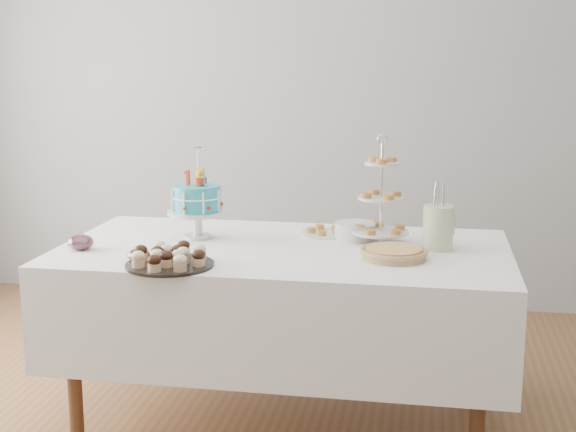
% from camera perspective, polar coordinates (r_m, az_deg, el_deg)
% --- Properties ---
extents(walls, '(5.04, 4.04, 2.70)m').
position_cam_1_polar(walls, '(3.07, -1.33, 7.05)').
color(walls, '#929497').
rests_on(walls, floor).
extents(table, '(1.92, 1.02, 0.77)m').
position_cam_1_polar(table, '(3.51, -0.29, -5.82)').
color(table, white).
rests_on(table, floor).
extents(birthday_cake, '(0.27, 0.27, 0.41)m').
position_cam_1_polar(birthday_cake, '(3.61, -6.46, 0.16)').
color(birthday_cake, silver).
rests_on(birthday_cake, table).
extents(cupcake_tray, '(0.35, 0.35, 0.08)m').
position_cam_1_polar(cupcake_tray, '(3.17, -8.42, -2.87)').
color(cupcake_tray, black).
rests_on(cupcake_tray, table).
extents(pie, '(0.28, 0.28, 0.04)m').
position_cam_1_polar(pie, '(3.28, 7.53, -2.60)').
color(pie, tan).
rests_on(pie, table).
extents(tiered_stand, '(0.25, 0.25, 0.48)m').
position_cam_1_polar(tiered_stand, '(3.49, 6.65, 1.24)').
color(tiered_stand, silver).
rests_on(tiered_stand, table).
extents(plate_stack, '(0.19, 0.19, 0.07)m').
position_cam_1_polar(plate_stack, '(3.61, 4.81, -1.05)').
color(plate_stack, silver).
rests_on(plate_stack, table).
extents(pastry_plate, '(0.22, 0.22, 0.03)m').
position_cam_1_polar(pastry_plate, '(3.68, 2.67, -1.11)').
color(pastry_plate, silver).
rests_on(pastry_plate, table).
extents(jam_bowl_a, '(0.09, 0.09, 0.06)m').
position_cam_1_polar(jam_bowl_a, '(3.26, -10.55, -2.77)').
color(jam_bowl_a, silver).
rests_on(jam_bowl_a, table).
extents(jam_bowl_b, '(0.11, 0.11, 0.07)m').
position_cam_1_polar(jam_bowl_b, '(3.51, -14.53, -1.84)').
color(jam_bowl_b, silver).
rests_on(jam_bowl_b, table).
extents(utensil_pitcher, '(0.13, 0.13, 0.29)m').
position_cam_1_polar(utensil_pitcher, '(3.45, 10.64, -0.69)').
color(utensil_pitcher, '#EFEACE').
rests_on(utensil_pitcher, table).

